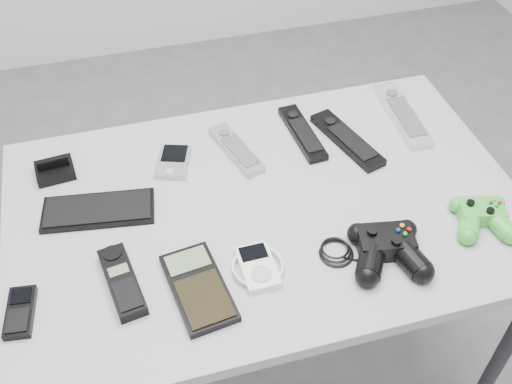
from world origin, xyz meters
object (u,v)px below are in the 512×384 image
object	(u,v)px
desk	(266,224)
mp3_player	(258,266)
pda	(173,161)
mobile_phone	(20,312)
controller_black	(388,247)
pda_keyboard	(98,210)
remote_silver_b	(402,114)
cordless_handset	(122,281)
calculator	(198,287)
remote_silver_a	(236,149)
controller_green	(482,216)
remote_black_b	(347,139)
remote_black_a	(302,132)

from	to	relation	value
desk	mp3_player	distance (m)	0.18
pda	mobile_phone	size ratio (longest dim) A/B	1.00
desk	controller_black	bearing A→B (deg)	-46.35
pda	pda_keyboard	bearing A→B (deg)	-130.45
remote_silver_b	mobile_phone	bearing A→B (deg)	-156.44
cordless_handset	calculator	size ratio (longest dim) A/B	0.88
remote_silver_b	pda	bearing A→B (deg)	-175.31
pda	mp3_player	world-z (taller)	mp3_player
desk	remote_silver_a	bearing A→B (deg)	96.57
remote_silver_a	controller_black	distance (m)	0.41
pda	controller_green	size ratio (longest dim) A/B	0.80
remote_silver_a	remote_black_b	size ratio (longest dim) A/B	0.83
pda	remote_silver_b	distance (m)	0.55
pda_keyboard	remote_silver_b	size ratio (longest dim) A/B	0.94
remote_black_a	controller_black	distance (m)	0.38
pda	remote_black_b	distance (m)	0.39
controller_black	pda	bearing A→B (deg)	143.76
pda_keyboard	remote_black_a	world-z (taller)	remote_black_a
remote_silver_b	cordless_handset	size ratio (longest dim) A/B	1.48
pda	mp3_player	bearing A→B (deg)	-54.32
remote_silver_a	cordless_handset	world-z (taller)	cordless_handset
desk	cordless_handset	xyz separation A→B (m)	(-0.31, -0.12, 0.07)
desk	remote_black_a	size ratio (longest dim) A/B	5.33
desk	remote_black_b	size ratio (longest dim) A/B	4.87
remote_silver_a	mobile_phone	distance (m)	0.56
remote_black_a	controller_green	distance (m)	0.43
remote_black_b	calculator	size ratio (longest dim) A/B	1.18
remote_black_a	calculator	size ratio (longest dim) A/B	1.07
desk	controller_black	xyz separation A→B (m)	(0.18, -0.19, 0.09)
pda	controller_black	bearing A→B (deg)	-27.78
pda_keyboard	pda	xyz separation A→B (m)	(0.17, 0.10, 0.00)
calculator	controller_green	bearing A→B (deg)	-6.60
remote_silver_a	mp3_player	xyz separation A→B (m)	(-0.04, -0.33, -0.00)
remote_silver_a	mp3_player	bearing A→B (deg)	-113.02
pda	remote_black_a	xyz separation A→B (m)	(0.30, 0.02, 0.00)
controller_black	remote_silver_a	bearing A→B (deg)	129.13
remote_black_b	cordless_handset	xyz separation A→B (m)	(-0.54, -0.26, 0.00)
pda_keyboard	remote_black_a	xyz separation A→B (m)	(0.47, 0.12, 0.00)
pda	cordless_handset	world-z (taller)	cordless_handset
desk	mobile_phone	world-z (taller)	mobile_phone
mobile_phone	remote_silver_b	bearing A→B (deg)	27.61
calculator	mp3_player	distance (m)	0.12
cordless_handset	controller_green	xyz separation A→B (m)	(0.70, -0.04, 0.01)
remote_black_a	mp3_player	size ratio (longest dim) A/B	1.88
remote_silver_b	desk	bearing A→B (deg)	-151.27
mobile_phone	calculator	xyz separation A→B (m)	(0.31, -0.03, 0.00)
pda	remote_black_b	xyz separation A→B (m)	(0.39, -0.03, 0.00)
mp3_player	controller_black	xyz separation A→B (m)	(0.24, -0.03, 0.02)
desk	remote_black_b	distance (m)	0.28
remote_black_a	cordless_handset	size ratio (longest dim) A/B	1.23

